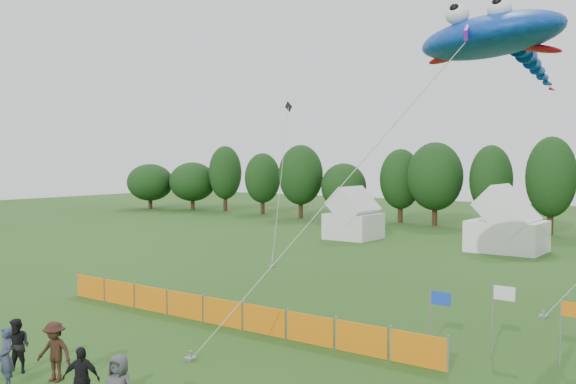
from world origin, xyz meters
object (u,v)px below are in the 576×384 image
Objects in this scene: tent_left at (354,218)px; spectator_b at (17,346)px; tent_right at (507,226)px; spectator_a at (6,358)px; spectator_c at (54,352)px; spectator_d at (81,379)px; stingray_kite at (495,39)px; barrier_fence at (223,312)px.

tent_left is 2.31× the size of spectator_b.
spectator_a is at bearing -94.89° from tent_right.
spectator_d is (2.44, -0.88, -0.04)m from spectator_c.
spectator_d is at bearing -89.76° from tent_right.
spectator_c is at bearing -121.28° from stingray_kite.
spectator_d is (3.96, -0.66, 0.01)m from spectator_b.
tent_right is 25.97m from barrier_fence.
spectator_c is 0.10× the size of stingray_kite.
spectator_a is at bearing -121.19° from stingray_kite.
spectator_d is at bearing -70.38° from tent_left.
tent_right reaches higher than spectator_b.
stingray_kite reaches higher than tent_right.
spectator_b is at bearing -99.42° from barrier_fence.
spectator_a is 19.34m from stingray_kite.
stingray_kite reaches higher than spectator_b.
tent_right reaches higher than spectator_a.
tent_left is at bearing 110.08° from barrier_fence.
tent_left is 28.11m from stingray_kite.
spectator_a is at bearing -136.72° from spectator_c.
spectator_c is (1.52, 0.22, 0.05)m from spectator_b.
stingray_kite reaches higher than spectator_c.
tent_right is at bearing 105.84° from stingray_kite.
spectator_b is at bearing 139.26° from spectator_d.
tent_right is 2.89× the size of spectator_a.
barrier_fence is at bearing -69.92° from tent_left.
spectator_a is (-0.37, -8.45, 0.34)m from barrier_fence.
spectator_a is 0.98× the size of spectator_c.
barrier_fence is (9.40, -25.71, -1.16)m from tent_left.
tent_left reaches higher than barrier_fence.
stingray_kite is at bearing 31.12° from spectator_b.
barrier_fence is 8.47m from spectator_a.
tent_right is at bearing 60.01° from spectator_b.
spectator_d is at bearing -71.84° from barrier_fence.
spectator_d is (3.07, 0.21, -0.02)m from spectator_a.
tent_left is 35.34m from spectator_a.
spectator_c is 2.60m from spectator_d.
tent_right is 2.84× the size of spectator_c.
spectator_a reaches higher than barrier_fence.
spectator_a is 1.24m from spectator_b.
tent_right reaches higher than barrier_fence.
tent_right is 3.02× the size of spectator_b.
stingray_kite is (8.62, 14.23, 9.86)m from spectator_a.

